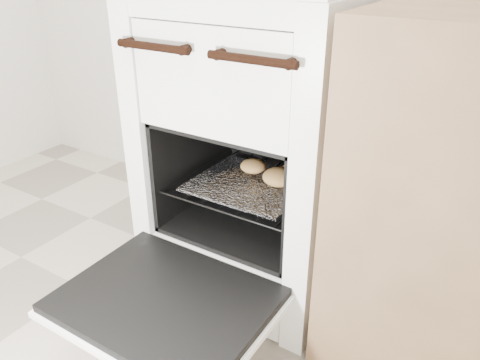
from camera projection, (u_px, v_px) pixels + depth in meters
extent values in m
cube|color=white|center=(267.00, 144.00, 1.56)|extent=(0.64, 0.68, 0.97)
cylinder|color=black|center=(153.00, 47.00, 1.20)|extent=(0.23, 0.02, 0.02)
cylinder|color=black|center=(251.00, 60.00, 1.06)|extent=(0.23, 0.02, 0.02)
cube|color=black|center=(165.00, 300.00, 1.26)|extent=(0.55, 0.42, 0.03)
cube|color=white|center=(166.00, 306.00, 1.27)|extent=(0.57, 0.44, 0.02)
cylinder|color=black|center=(198.00, 168.00, 1.66)|extent=(0.01, 0.44, 0.01)
cylinder|color=black|center=(317.00, 201.00, 1.44)|extent=(0.01, 0.44, 0.01)
cylinder|color=black|center=(217.00, 210.00, 1.39)|extent=(0.46, 0.01, 0.01)
cylinder|color=black|center=(283.00, 161.00, 1.71)|extent=(0.46, 0.01, 0.01)
cylinder|color=black|center=(207.00, 170.00, 1.64)|extent=(0.01, 0.42, 0.01)
cylinder|color=black|center=(222.00, 175.00, 1.61)|extent=(0.01, 0.42, 0.01)
cylinder|color=black|center=(237.00, 179.00, 1.58)|extent=(0.01, 0.42, 0.01)
cylinder|color=black|center=(254.00, 183.00, 1.55)|extent=(0.01, 0.42, 0.01)
cylinder|color=black|center=(270.00, 188.00, 1.52)|extent=(0.01, 0.42, 0.01)
cylinder|color=black|center=(288.00, 193.00, 1.49)|extent=(0.01, 0.42, 0.01)
cylinder|color=black|center=(306.00, 198.00, 1.46)|extent=(0.01, 0.42, 0.01)
cube|color=silver|center=(250.00, 184.00, 1.53)|extent=(0.36, 0.32, 0.01)
ellipsoid|color=tan|center=(295.00, 173.00, 1.54)|extent=(0.12, 0.12, 0.05)
ellipsoid|color=tan|center=(291.00, 173.00, 1.54)|extent=(0.11, 0.11, 0.05)
ellipsoid|color=tan|center=(293.00, 178.00, 1.51)|extent=(0.12, 0.12, 0.04)
ellipsoid|color=tan|center=(253.00, 166.00, 1.60)|extent=(0.12, 0.12, 0.04)
ellipsoid|color=tan|center=(279.00, 177.00, 1.51)|extent=(0.14, 0.14, 0.05)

